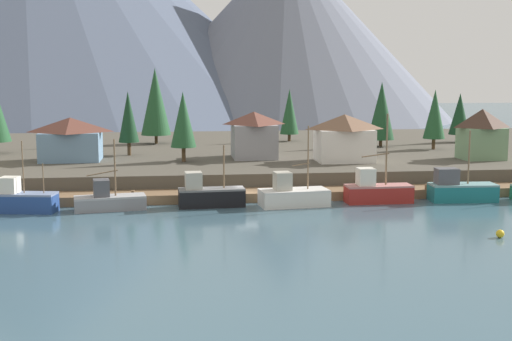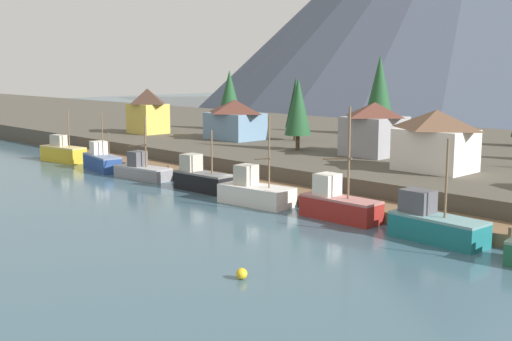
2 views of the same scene
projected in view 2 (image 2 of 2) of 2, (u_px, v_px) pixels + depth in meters
The scene contains 19 objects.
ground_plane at pixel (359, 176), 79.18m from camera, with size 400.00×400.00×1.00m, color #3D5B6B.
dock at pixel (253, 187), 66.66m from camera, with size 80.00×4.00×1.60m.
shoreline_bank at pixel (414, 153), 87.14m from camera, with size 400.00×56.00×2.50m, color #4C473D.
fishing_boat_yellow at pixel (63, 152), 87.48m from camera, with size 7.37×3.39×7.12m.
fishing_boat_blue at pixel (102, 161), 80.30m from camera, with size 7.40×3.54×7.16m.
fishing_boat_grey at pixel (142, 170), 74.05m from camera, with size 7.40×3.54×7.20m.
fishing_boat_black at pixel (202, 179), 67.07m from camera, with size 6.93×2.70×6.40m.
fishing_boat_white at pixel (255, 192), 60.46m from camera, with size 7.41×3.93×8.38m.
fishing_boat_red at pixel (338, 204), 54.38m from camera, with size 7.12×2.52×9.53m.
fishing_boat_teal at pixel (435, 224), 47.65m from camera, with size 7.24×3.07×7.68m.
house_blue at pixel (235, 119), 91.96m from camera, with size 7.92×5.89×5.60m.
house_grey at pixel (374, 128), 75.15m from camera, with size 5.98×6.65×6.16m.
house_white at pixel (436, 140), 63.80m from camera, with size 7.35×5.49×6.05m.
house_yellow at pixel (148, 110), 100.05m from camera, with size 5.73×4.64×6.91m.
conifer_near_left at pixel (230, 95), 106.09m from camera, with size 4.11×4.11×9.67m.
conifer_near_right at pixel (295, 103), 89.94m from camera, with size 2.79×2.79×8.78m.
conifer_mid_left at pixel (379, 90), 97.70m from camera, with size 4.74×4.74×12.00m.
conifer_far_left at pixel (298, 107), 79.53m from camera, with size 3.27×3.27×8.93m.
channel_buoy at pixel (242, 274), 39.13m from camera, with size 0.70×0.70×0.70m, color gold.
Camera 2 is at (47.33, -43.37, 12.70)m, focal length 45.52 mm.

